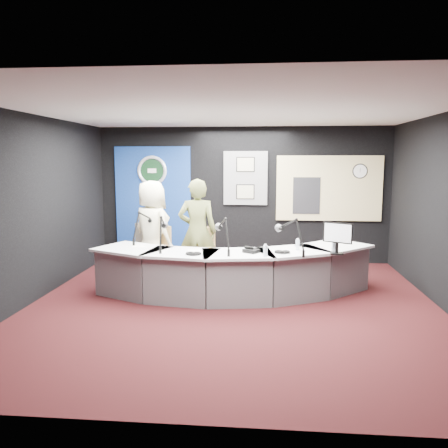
# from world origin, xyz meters

# --- Properties ---
(ground) EXTENTS (6.00, 6.00, 0.00)m
(ground) POSITION_xyz_m (0.00, 0.00, 0.00)
(ground) COLOR black
(ground) RESTS_ON ground
(ceiling) EXTENTS (6.00, 6.00, 0.02)m
(ceiling) POSITION_xyz_m (0.00, 0.00, 2.80)
(ceiling) COLOR silver
(ceiling) RESTS_ON ground
(wall_back) EXTENTS (6.00, 0.02, 2.80)m
(wall_back) POSITION_xyz_m (0.00, 3.00, 1.40)
(wall_back) COLOR black
(wall_back) RESTS_ON ground
(wall_front) EXTENTS (6.00, 0.02, 2.80)m
(wall_front) POSITION_xyz_m (0.00, -3.00, 1.40)
(wall_front) COLOR black
(wall_front) RESTS_ON ground
(wall_left) EXTENTS (0.02, 6.00, 2.80)m
(wall_left) POSITION_xyz_m (-3.00, 0.00, 1.40)
(wall_left) COLOR black
(wall_left) RESTS_ON ground
(broadcast_desk) EXTENTS (4.50, 1.90, 0.75)m
(broadcast_desk) POSITION_xyz_m (-0.05, 0.55, 0.38)
(broadcast_desk) COLOR silver
(broadcast_desk) RESTS_ON ground
(backdrop_panel) EXTENTS (1.60, 0.05, 2.30)m
(backdrop_panel) POSITION_xyz_m (-1.90, 2.97, 1.25)
(backdrop_panel) COLOR navy
(backdrop_panel) RESTS_ON wall_back
(agency_seal) EXTENTS (0.63, 0.07, 0.63)m
(agency_seal) POSITION_xyz_m (-1.90, 2.93, 1.90)
(agency_seal) COLOR silver
(agency_seal) RESTS_ON backdrop_panel
(seal_center) EXTENTS (0.48, 0.01, 0.48)m
(seal_center) POSITION_xyz_m (-1.90, 2.94, 1.90)
(seal_center) COLOR black
(seal_center) RESTS_ON backdrop_panel
(pinboard) EXTENTS (0.90, 0.04, 1.10)m
(pinboard) POSITION_xyz_m (0.05, 2.97, 1.75)
(pinboard) COLOR slate
(pinboard) RESTS_ON wall_back
(framed_photo_upper) EXTENTS (0.34, 0.02, 0.27)m
(framed_photo_upper) POSITION_xyz_m (0.05, 2.94, 2.03)
(framed_photo_upper) COLOR gray
(framed_photo_upper) RESTS_ON pinboard
(framed_photo_lower) EXTENTS (0.34, 0.02, 0.27)m
(framed_photo_lower) POSITION_xyz_m (0.05, 2.94, 1.47)
(framed_photo_lower) COLOR gray
(framed_photo_lower) RESTS_ON pinboard
(booth_window_frame) EXTENTS (2.12, 0.06, 1.32)m
(booth_window_frame) POSITION_xyz_m (1.75, 2.97, 1.55)
(booth_window_frame) COLOR #CEBC80
(booth_window_frame) RESTS_ON wall_back
(booth_glow) EXTENTS (2.00, 0.02, 1.20)m
(booth_glow) POSITION_xyz_m (1.75, 2.96, 1.55)
(booth_glow) COLOR #FFEDA1
(booth_glow) RESTS_ON booth_window_frame
(equipment_rack) EXTENTS (0.55, 0.02, 0.75)m
(equipment_rack) POSITION_xyz_m (1.30, 2.94, 1.40)
(equipment_rack) COLOR black
(equipment_rack) RESTS_ON booth_window_frame
(wall_clock) EXTENTS (0.28, 0.01, 0.28)m
(wall_clock) POSITION_xyz_m (2.35, 2.94, 1.90)
(wall_clock) COLOR white
(wall_clock) RESTS_ON booth_window_frame
(armchair_left) EXTENTS (0.70, 0.70, 0.89)m
(armchair_left) POSITION_xyz_m (-1.53, 1.37, 0.44)
(armchair_left) COLOR tan
(armchair_left) RESTS_ON ground
(armchair_right) EXTENTS (0.64, 0.64, 0.94)m
(armchair_right) POSITION_xyz_m (-0.70, 1.20, 0.47)
(armchair_right) COLOR tan
(armchair_right) RESTS_ON ground
(draped_jacket) EXTENTS (0.46, 0.38, 0.70)m
(draped_jacket) POSITION_xyz_m (-1.70, 1.57, 0.62)
(draped_jacket) COLOR #696359
(draped_jacket) RESTS_ON armchair_left
(person_man) EXTENTS (1.03, 0.97, 1.77)m
(person_man) POSITION_xyz_m (-1.53, 1.37, 0.88)
(person_man) COLOR #F0E8C0
(person_man) RESTS_ON ground
(person_woman) EXTENTS (0.68, 0.47, 1.81)m
(person_woman) POSITION_xyz_m (-0.70, 1.20, 0.90)
(person_woman) COLOR brown
(person_woman) RESTS_ON ground
(computer_monitor) EXTENTS (0.40, 0.24, 0.30)m
(computer_monitor) POSITION_xyz_m (1.51, 0.27, 1.07)
(computer_monitor) COLOR black
(computer_monitor) RESTS_ON broadcast_desk
(desk_phone) EXTENTS (0.27, 0.27, 0.05)m
(desk_phone) POSITION_xyz_m (0.26, 0.27, 0.78)
(desk_phone) COLOR black
(desk_phone) RESTS_ON broadcast_desk
(headphones_near) EXTENTS (0.21, 0.21, 0.04)m
(headphones_near) POSITION_xyz_m (0.72, 0.27, 0.77)
(headphones_near) COLOR black
(headphones_near) RESTS_ON broadcast_desk
(headphones_far) EXTENTS (0.23, 0.23, 0.04)m
(headphones_far) POSITION_xyz_m (-0.58, 0.04, 0.77)
(headphones_far) COLOR black
(headphones_far) RESTS_ON broadcast_desk
(paper_stack) EXTENTS (0.29, 0.34, 0.00)m
(paper_stack) POSITION_xyz_m (-1.57, 0.62, 0.75)
(paper_stack) COLOR white
(paper_stack) RESTS_ON broadcast_desk
(notepad) EXTENTS (0.27, 0.34, 0.00)m
(notepad) POSITION_xyz_m (-0.59, 0.28, 0.75)
(notepad) COLOR white
(notepad) RESTS_ON broadcast_desk
(boom_mic_a) EXTENTS (0.30, 0.71, 0.60)m
(boom_mic_a) POSITION_xyz_m (-1.56, 0.94, 1.05)
(boom_mic_a) COLOR black
(boom_mic_a) RESTS_ON broadcast_desk
(boom_mic_b) EXTENTS (0.19, 0.74, 0.60)m
(boom_mic_b) POSITION_xyz_m (-1.12, 0.39, 1.05)
(boom_mic_b) COLOR black
(boom_mic_b) RESTS_ON broadcast_desk
(boom_mic_c) EXTENTS (0.33, 0.70, 0.60)m
(boom_mic_c) POSITION_xyz_m (-0.16, 0.26, 1.05)
(boom_mic_c) COLOR black
(boom_mic_c) RESTS_ON broadcast_desk
(boom_mic_d) EXTENTS (0.46, 0.64, 0.60)m
(boom_mic_d) POSITION_xyz_m (0.84, 0.27, 1.05)
(boom_mic_d) COLOR black
(boom_mic_d) RESTS_ON broadcast_desk
(water_bottles) EXTENTS (1.08, 0.58, 0.18)m
(water_bottles) POSITION_xyz_m (0.98, 0.27, 0.84)
(water_bottles) COLOR silver
(water_bottles) RESTS_ON broadcast_desk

